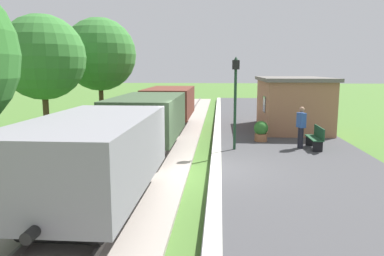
{
  "coord_description": "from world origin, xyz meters",
  "views": [
    {
      "loc": [
        0.5,
        -11.78,
        3.47
      ],
      "look_at": [
        -0.48,
        1.27,
        1.38
      ],
      "focal_mm": 34.64,
      "sensor_mm": 36.0,
      "label": 1
    }
  ],
  "objects": [
    {
      "name": "platform_slab",
      "position": [
        3.2,
        0.0,
        0.12
      ],
      "size": [
        6.0,
        60.0,
        0.25
      ],
      "primitive_type": "cube",
      "color": "#424244",
      "rests_on": "ground"
    },
    {
      "name": "freight_train",
      "position": [
        -2.4,
        2.96,
        1.4
      ],
      "size": [
        2.5,
        19.4,
        2.12
      ],
      "color": "gray",
      "rests_on": "rail_near"
    },
    {
      "name": "bench_near_hut",
      "position": [
        4.43,
        3.36,
        0.72
      ],
      "size": [
        0.42,
        1.5,
        0.91
      ],
      "color": "#1E4C2D",
      "rests_on": "platform_slab"
    },
    {
      "name": "person_waiting",
      "position": [
        3.83,
        3.42,
        1.18
      ],
      "size": [
        0.35,
        0.44,
        1.71
      ],
      "rotation": [
        0.0,
        0.0,
        3.45
      ],
      "color": "black",
      "rests_on": "platform_slab"
    },
    {
      "name": "rail_near",
      "position": [
        -1.68,
        0.0,
        0.19
      ],
      "size": [
        0.07,
        60.0,
        0.14
      ],
      "primitive_type": "cube",
      "color": "slate",
      "rests_on": "track_ballast"
    },
    {
      "name": "tree_trackside_mid",
      "position": [
        -7.8,
        5.28,
        4.0
      ],
      "size": [
        3.98,
        3.98,
        6.0
      ],
      "color": "#4C3823",
      "rests_on": "ground"
    },
    {
      "name": "ground_plane",
      "position": [
        0.0,
        0.0,
        0.0
      ],
      "size": [
        160.0,
        160.0,
        0.0
      ],
      "primitive_type": "plane",
      "color": "#47702D"
    },
    {
      "name": "tree_trackside_far",
      "position": [
        -6.72,
        10.33,
        4.32
      ],
      "size": [
        4.34,
        4.34,
        6.5
      ],
      "color": "#4C3823",
      "rests_on": "ground"
    },
    {
      "name": "rail_far",
      "position": [
        -3.12,
        0.0,
        0.19
      ],
      "size": [
        0.07,
        60.0,
        0.14
      ],
      "primitive_type": "cube",
      "color": "slate",
      "rests_on": "track_ballast"
    },
    {
      "name": "station_hut",
      "position": [
        4.4,
        8.52,
        1.65
      ],
      "size": [
        3.5,
        5.8,
        2.78
      ],
      "color": "#9E6B4C",
      "rests_on": "platform_slab"
    },
    {
      "name": "bench_down_platform",
      "position": [
        4.43,
        13.4,
        0.72
      ],
      "size": [
        0.42,
        1.5,
        0.91
      ],
      "color": "#1E4C2D",
      "rests_on": "platform_slab"
    },
    {
      "name": "lamp_post_near",
      "position": [
        1.11,
        2.98,
        2.8
      ],
      "size": [
        0.28,
        0.28,
        3.7
      ],
      "color": "#193823",
      "rests_on": "platform_slab"
    },
    {
      "name": "potted_planter",
      "position": [
        2.37,
        4.8,
        0.72
      ],
      "size": [
        0.64,
        0.64,
        0.92
      ],
      "color": "#9E6642",
      "rests_on": "platform_slab"
    },
    {
      "name": "platform_edge_stripe",
      "position": [
        0.4,
        0.0,
        0.25
      ],
      "size": [
        0.36,
        60.0,
        0.01
      ],
      "primitive_type": "cube",
      "color": "silver",
      "rests_on": "platform_slab"
    },
    {
      "name": "track_ballast",
      "position": [
        -2.4,
        0.0,
        0.06
      ],
      "size": [
        3.8,
        60.0,
        0.12
      ],
      "primitive_type": "cube",
      "color": "#9E9389",
      "rests_on": "ground"
    }
  ]
}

